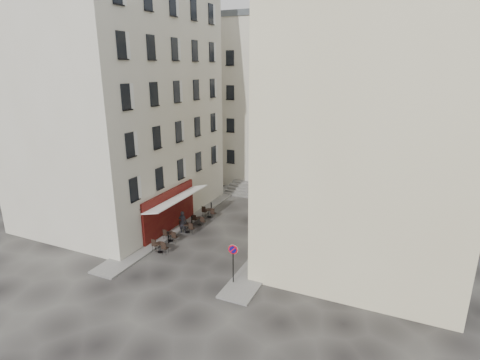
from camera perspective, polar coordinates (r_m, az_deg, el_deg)
The scene contains 18 objects.
ground at distance 29.17m, azimuth -4.35°, elevation -9.85°, with size 90.00×90.00×0.00m, color black.
sidewalk_left at distance 34.38m, azimuth -7.82°, elevation -5.59°, with size 2.00×22.00×0.12m, color slate.
sidewalk_right at distance 30.04m, azimuth 6.10°, elevation -8.95°, with size 2.00×18.00×0.12m, color slate.
building_left at distance 34.77m, azimuth -18.02°, elevation 11.45°, with size 12.20×16.20×20.60m.
building_right at distance 26.69m, azimuth 19.51°, elevation 7.76°, with size 12.20×14.20×18.60m.
building_back at distance 44.16m, azimuth 6.20°, elevation 11.82°, with size 18.20×10.20×18.60m.
cafe_storefront at distance 31.30m, azimuth -10.55°, elevation -4.44°, with size 1.74×7.30×3.50m.
stone_steps at distance 39.66m, azimuth 4.27°, elevation -1.87°, with size 9.00×3.15×0.80m.
bollard_near at distance 29.76m, azimuth -10.88°, elevation -8.45°, with size 0.12×0.12×0.98m.
bollard_mid at distance 32.41m, azimuth -7.36°, elevation -6.11°, with size 0.12×0.12×0.98m.
bollard_far at distance 35.22m, azimuth -4.40°, elevation -4.11°, with size 0.12×0.12×0.98m.
no_parking_sign at distance 23.47m, azimuth -1.07°, elevation -11.59°, with size 0.61×0.12×2.68m.
bistro_table_a at distance 28.42m, azimuth -12.07°, elevation -9.88°, with size 1.34×0.63×0.94m.
bistro_table_b at distance 30.00m, azimuth -10.53°, elevation -8.36°, with size 1.27×0.59×0.89m.
bistro_table_c at distance 31.23m, azimuth -8.04°, elevation -7.11°, with size 1.36×0.64×0.96m.
bistro_table_d at distance 32.58m, azimuth -6.23°, elevation -6.12°, with size 1.21×0.57×0.85m.
bistro_table_e at distance 34.09m, azimuth -4.75°, elevation -4.91°, with size 1.36×0.64×0.95m.
pedestrian at distance 31.08m, azimuth -8.72°, elevation -6.35°, with size 0.69×0.45×1.90m, color black.
Camera 1 is at (12.61, -22.84, 13.05)m, focal length 28.00 mm.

